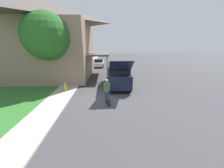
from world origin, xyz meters
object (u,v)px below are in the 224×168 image
car_down_street (99,63)px  skateboard (108,103)px  lawn_tree_near (47,37)px  suv_parked (118,75)px  fire_hydrant (65,87)px  skateboarder (107,90)px  lawn_tree_far (80,35)px

car_down_street → skateboard: bearing=-84.4°
car_down_street → skateboard: (1.59, -16.13, -0.61)m
lawn_tree_near → suv_parked: 7.23m
skateboard → fire_hydrant: bearing=145.2°
suv_parked → skateboarder: (-1.09, -3.64, -0.20)m
skateboard → fire_hydrant: 4.58m
lawn_tree_near → skateboard: 8.16m
suv_parked → fire_hydrant: bearing=-165.6°
suv_parked → skateboarder: size_ratio=2.99×
suv_parked → fire_hydrant: 4.94m
car_down_street → fire_hydrant: (-2.15, -13.53, -0.25)m
lawn_tree_far → car_down_street: bearing=12.3°
suv_parked → skateboard: bearing=-104.6°
lawn_tree_near → skateboarder: bearing=-37.2°
skateboarder → fire_hydrant: bearing=146.4°
car_down_street → skateboard: car_down_street is taller
fire_hydrant → lawn_tree_far: bearing=93.8°
lawn_tree_near → lawn_tree_far: (0.74, 11.31, 0.90)m
skateboard → fire_hydrant: fire_hydrant is taller
skateboard → fire_hydrant: (-3.74, 2.60, 0.36)m
skateboarder → car_down_street: bearing=95.4°
lawn_tree_near → car_down_street: bearing=72.6°
lawn_tree_far → skateboarder: 16.58m
suv_parked → car_down_street: 12.59m
lawn_tree_near → suv_parked: size_ratio=1.28×
suv_parked → lawn_tree_near: bearing=176.9°
lawn_tree_far → fire_hydrant: size_ratio=10.58×
car_down_street → fire_hydrant: car_down_street is taller
lawn_tree_near → fire_hydrant: (1.60, -1.56, -4.19)m
car_down_street → skateboarder: bearing=-84.6°
skateboarder → skateboard: bearing=-62.0°
lawn_tree_near → skateboarder: lawn_tree_near is taller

